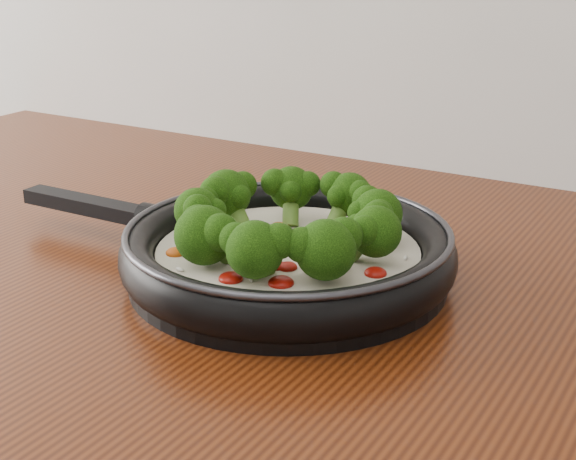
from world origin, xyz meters
The scene contains 1 object.
skillet centered at (-0.01, 1.07, 0.93)m, with size 0.48×0.31×0.09m.
Camera 1 is at (0.36, 0.45, 1.21)m, focal length 52.05 mm.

